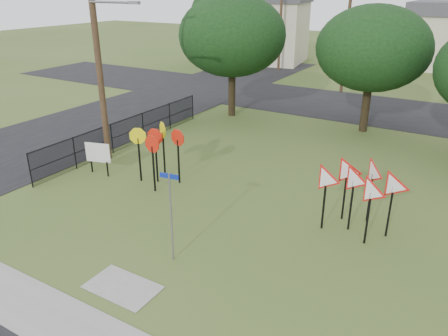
# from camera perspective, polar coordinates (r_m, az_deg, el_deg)

# --- Properties ---
(ground) EXTENTS (140.00, 140.00, 0.00)m
(ground) POSITION_cam_1_polar(r_m,az_deg,el_deg) (14.13, -6.37, -10.08)
(ground) COLOR #3A521E
(sidewalk) EXTENTS (30.00, 1.60, 0.02)m
(sidewalk) POSITION_cam_1_polar(r_m,az_deg,el_deg) (11.78, -19.40, -19.12)
(sidewalk) COLOR gray
(sidewalk) RESTS_ON ground
(street_left) EXTENTS (8.00, 50.00, 0.02)m
(street_left) POSITION_cam_1_polar(r_m,az_deg,el_deg) (28.41, -13.76, 6.56)
(street_left) COLOR black
(street_left) RESTS_ON ground
(street_far) EXTENTS (60.00, 8.00, 0.02)m
(street_far) POSITION_cam_1_polar(r_m,az_deg,el_deg) (31.19, 16.39, 7.71)
(street_far) COLOR black
(street_far) RESTS_ON ground
(curb_pad) EXTENTS (2.00, 1.20, 0.02)m
(curb_pad) POSITION_cam_1_polar(r_m,az_deg,el_deg) (12.67, -13.10, -14.92)
(curb_pad) COLOR gray
(curb_pad) RESTS_ON ground
(street_name_sign) EXTENTS (0.58, 0.11, 2.81)m
(street_name_sign) POSITION_cam_1_polar(r_m,az_deg,el_deg) (12.69, -6.94, -5.66)
(street_name_sign) COLOR gray
(street_name_sign) RESTS_ON ground
(stop_sign_cluster) EXTENTS (2.19, 1.85, 2.35)m
(stop_sign_cluster) POSITION_cam_1_polar(r_m,az_deg,el_deg) (17.91, -8.69, 3.34)
(stop_sign_cluster) COLOR black
(stop_sign_cluster) RESTS_ON ground
(yield_sign_cluster) EXTENTS (2.99, 2.08, 2.35)m
(yield_sign_cluster) POSITION_cam_1_polar(r_m,az_deg,el_deg) (14.79, 17.38, -1.84)
(yield_sign_cluster) COLOR black
(yield_sign_cluster) RESTS_ON ground
(info_board) EXTENTS (1.11, 0.35, 1.43)m
(info_board) POSITION_cam_1_polar(r_m,az_deg,el_deg) (19.49, -16.14, 1.80)
(info_board) COLOR black
(info_board) RESTS_ON ground
(utility_pole_main) EXTENTS (3.55, 0.33, 10.00)m
(utility_pole_main) POSITION_cam_1_polar(r_m,az_deg,el_deg) (20.26, -16.17, 15.07)
(utility_pole_main) COLOR #4A3422
(utility_pole_main) RESTS_ON ground
(far_pole_a) EXTENTS (1.40, 0.24, 9.00)m
(far_pole_a) POSITION_cam_1_polar(r_m,az_deg,el_deg) (34.75, 15.81, 16.97)
(far_pole_a) COLOR #4A3422
(far_pole_a) RESTS_ON ground
(far_pole_c) EXTENTS (1.40, 0.24, 9.00)m
(far_pole_c) POSITION_cam_1_polar(r_m,az_deg,el_deg) (43.10, 7.40, 18.58)
(far_pole_c) COLOR #4A3422
(far_pole_c) RESTS_ON ground
(fence_run) EXTENTS (0.05, 11.55, 1.50)m
(fence_run) POSITION_cam_1_polar(r_m,az_deg,el_deg) (22.67, -12.42, 4.65)
(fence_run) COLOR black
(fence_run) RESTS_ON ground
(house_left) EXTENTS (10.58, 8.88, 7.20)m
(house_left) POSITION_cam_1_polar(r_m,az_deg,el_deg) (48.48, 4.83, 18.00)
(house_left) COLOR beige
(house_left) RESTS_ON ground
(tree_near_left) EXTENTS (6.40, 6.40, 7.27)m
(tree_near_left) POSITION_cam_1_polar(r_m,az_deg,el_deg) (27.03, 1.08, 16.89)
(tree_near_left) COLOR black
(tree_near_left) RESTS_ON ground
(tree_near_mid) EXTENTS (6.00, 6.00, 6.80)m
(tree_near_mid) POSITION_cam_1_polar(r_m,az_deg,el_deg) (25.10, 18.90, 14.54)
(tree_near_mid) COLOR black
(tree_near_mid) RESTS_ON ground
(tree_far_left) EXTENTS (6.80, 6.80, 7.73)m
(tree_far_left) POSITION_cam_1_polar(r_m,az_deg,el_deg) (45.81, 0.15, 19.71)
(tree_far_left) COLOR black
(tree_far_left) RESTS_ON ground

